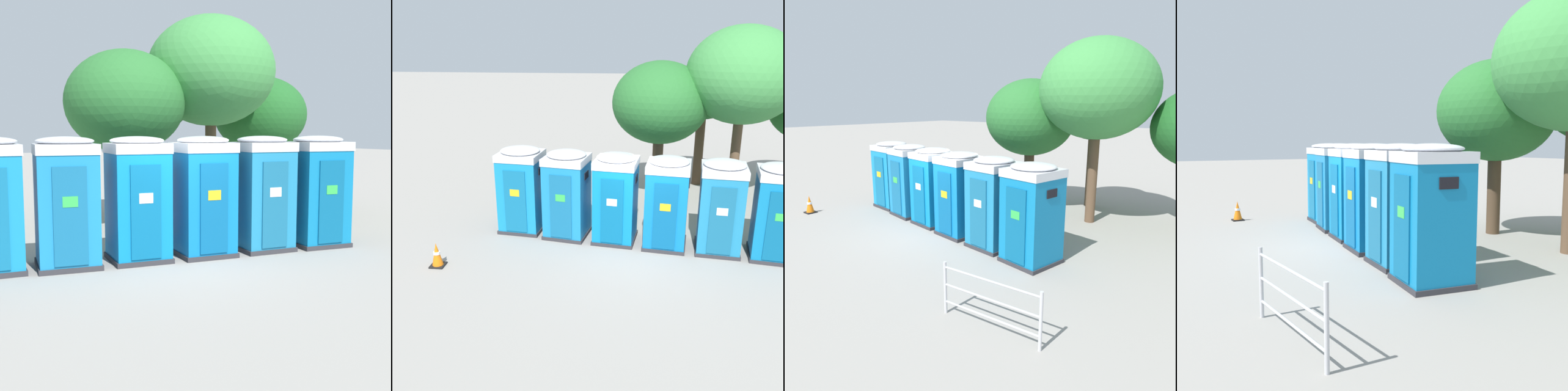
% 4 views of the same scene
% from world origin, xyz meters
% --- Properties ---
extents(ground_plane, '(120.00, 120.00, 0.00)m').
position_xyz_m(ground_plane, '(0.00, 0.00, 0.00)').
color(ground_plane, gray).
extents(portapotty_0, '(1.37, 1.34, 2.54)m').
position_xyz_m(portapotty_0, '(-3.43, 1.16, 1.28)').
color(portapotty_0, '#2D2D33').
rests_on(portapotty_0, ground).
extents(portapotty_1, '(1.39, 1.39, 2.54)m').
position_xyz_m(portapotty_1, '(-2.03, 0.86, 1.28)').
color(portapotty_1, '#2D2D33').
rests_on(portapotty_1, ground).
extents(portapotty_2, '(1.33, 1.35, 2.54)m').
position_xyz_m(portapotty_2, '(-0.62, 0.65, 1.28)').
color(portapotty_2, '#2D2D33').
rests_on(portapotty_2, ground).
extents(portapotty_3, '(1.32, 1.35, 2.54)m').
position_xyz_m(portapotty_3, '(0.79, 0.41, 1.28)').
color(portapotty_3, '#2D2D33').
rests_on(portapotty_3, ground).
extents(portapotty_4, '(1.31, 1.33, 2.54)m').
position_xyz_m(portapotty_4, '(2.21, 0.24, 1.28)').
color(portapotty_4, '#2D2D33').
rests_on(portapotty_4, ground).
extents(portapotty_5, '(1.39, 1.37, 2.54)m').
position_xyz_m(portapotty_5, '(3.61, -0.02, 1.28)').
color(portapotty_5, '#2D2D33').
rests_on(portapotty_5, ground).
extents(street_tree_0, '(2.40, 2.40, 4.49)m').
position_xyz_m(street_tree_0, '(2.38, 6.19, 3.47)').
color(street_tree_0, '#4C3826').
rests_on(street_tree_0, ground).
extents(street_tree_1, '(3.71, 3.71, 5.94)m').
position_xyz_m(street_tree_1, '(3.31, 4.16, 4.35)').
color(street_tree_1, brown).
rests_on(street_tree_1, ground).
extents(street_tree_3, '(3.27, 3.27, 4.82)m').
position_xyz_m(street_tree_3, '(0.71, 4.35, 3.41)').
color(street_tree_3, '#4C3826').
rests_on(street_tree_3, ground).
extents(traffic_cone, '(0.36, 0.36, 0.64)m').
position_xyz_m(traffic_cone, '(-5.07, -1.41, 0.31)').
color(traffic_cone, black).
rests_on(traffic_cone, ground).
extents(event_barrier, '(2.05, 0.21, 1.05)m').
position_xyz_m(event_barrier, '(4.69, -3.07, 0.57)').
color(event_barrier, '#B7B7BC').
rests_on(event_barrier, ground).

